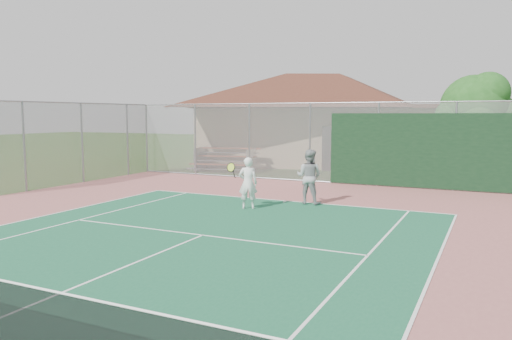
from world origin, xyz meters
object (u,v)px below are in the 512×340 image
(bleachers, at_px, (225,159))
(player_white_front, at_px, (248,183))
(clubhouse, at_px, (319,110))
(player_grey_back, at_px, (309,177))
(tree, at_px, (476,110))

(bleachers, bearing_deg, player_white_front, -69.00)
(bleachers, distance_m, player_white_front, 10.94)
(clubhouse, distance_m, bleachers, 7.91)
(clubhouse, relative_size, player_grey_back, 9.33)
(tree, relative_size, player_grey_back, 2.66)
(clubhouse, distance_m, player_white_front, 16.51)
(player_white_front, height_order, player_grey_back, player_grey_back)
(bleachers, bearing_deg, tree, -6.12)
(clubhouse, height_order, bleachers, clubhouse)
(clubhouse, bearing_deg, bleachers, -128.72)
(tree, bearing_deg, bleachers, -173.98)
(clubhouse, height_order, tree, clubhouse)
(bleachers, distance_m, tree, 12.44)
(bleachers, height_order, tree, tree)
(clubhouse, xyz_separation_m, player_white_front, (3.09, -16.04, -2.43))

